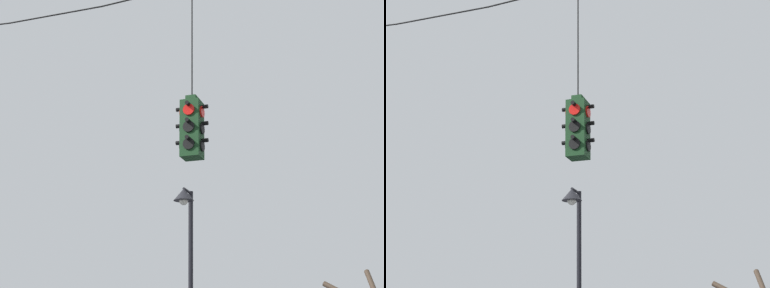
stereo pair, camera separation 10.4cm
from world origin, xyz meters
TOP-DOWN VIEW (x-y plane):
  - span_wire at (0.00, -0.50)m, footprint 14.70×0.03m
  - traffic_light_near_right_pole at (2.92, -0.50)m, footprint 0.58×0.58m
  - street_lamp at (1.17, 4.42)m, footprint 0.52×0.89m

SIDE VIEW (x-z plane):
  - street_lamp at x=1.17m, z-range 1.39..6.82m
  - traffic_light_near_right_pole at x=2.92m, z-range 3.59..6.97m
  - span_wire at x=0.00m, z-range 7.87..8.67m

